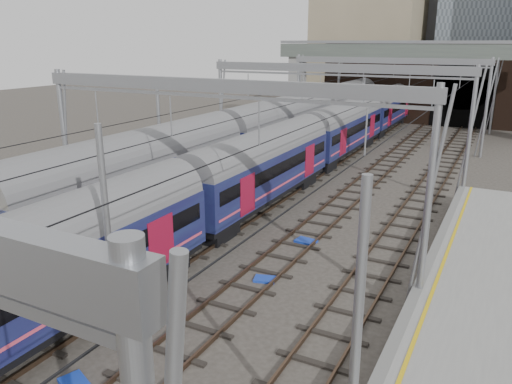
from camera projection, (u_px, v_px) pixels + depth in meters
The scene contains 10 objects.
ground at pixel (69, 377), 14.25m from camera, with size 160.00×160.00×0.00m, color #38332D.
tracks at pixel (285, 218), 26.98m from camera, with size 14.40×80.00×0.22m.
overhead_line at pixel (330, 86), 30.59m from camera, with size 16.80×80.00×8.00m.
retaining_wall at pixel (431, 86), 56.47m from camera, with size 28.00×2.75×9.00m.
overbridge at pixel (410, 61), 51.20m from camera, with size 28.00×3.00×9.25m.
train_main at pixel (310, 144), 34.47m from camera, with size 2.58×59.77×4.52m.
train_second at pixel (318, 115), 46.52m from camera, with size 2.96×68.45×5.04m.
equip_cover_a at pixel (74, 383), 13.91m from camera, with size 0.91×0.64×0.11m, color #183ABA.
equip_cover_b at pixel (306, 241), 23.77m from camera, with size 0.97×0.68×0.11m, color #183ABA.
equip_cover_c at pixel (265, 279), 19.99m from camera, with size 0.84×0.59×0.10m, color #183ABA.
Camera 1 is at (10.32, -8.27, 9.21)m, focal length 35.00 mm.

